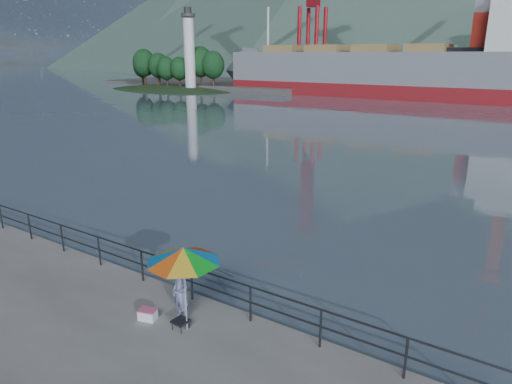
% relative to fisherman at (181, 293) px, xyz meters
% --- Properties ---
extents(guardrail, '(22.00, 0.06, 1.03)m').
position_rel_fisherman_xyz_m(guardrail, '(-3.45, 0.93, -0.24)').
color(guardrail, '#2D3033').
rests_on(guardrail, ground).
extents(lighthouse_islet, '(48.00, 26.40, 19.20)m').
position_rel_fisherman_xyz_m(lighthouse_islet, '(-58.42, 61.22, -0.50)').
color(lighthouse_islet, '#263F1E').
rests_on(lighthouse_islet, ground).
extents(fisherman, '(0.62, 0.47, 1.53)m').
position_rel_fisherman_xyz_m(fisherman, '(0.00, 0.00, 0.00)').
color(fisherman, '#2F3A8D').
rests_on(fisherman, ground).
extents(beach_umbrella, '(2.31, 2.31, 2.25)m').
position_rel_fisherman_xyz_m(beach_umbrella, '(0.42, -0.27, 1.29)').
color(beach_umbrella, white).
rests_on(beach_umbrella, ground).
extents(folding_stool, '(0.40, 0.40, 0.25)m').
position_rel_fisherman_xyz_m(folding_stool, '(0.28, -0.35, -0.63)').
color(folding_stool, black).
rests_on(folding_stool, ground).
extents(cooler_bag, '(0.52, 0.42, 0.26)m').
position_rel_fisherman_xyz_m(cooler_bag, '(-0.75, -0.50, -0.64)').
color(cooler_bag, silver).
rests_on(cooler_bag, ground).
extents(fishing_rod, '(0.36, 1.89, 1.35)m').
position_rel_fisherman_xyz_m(fishing_rod, '(0.15, 1.37, -0.77)').
color(fishing_rod, black).
rests_on(fishing_rod, ground).
extents(bulk_carrier, '(57.42, 9.94, 14.50)m').
position_rel_fisherman_xyz_m(bulk_carrier, '(-14.46, 69.16, 3.28)').
color(bulk_carrier, maroon).
rests_on(bulk_carrier, ground).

